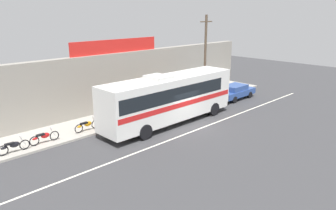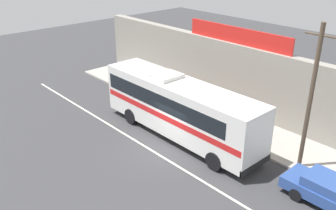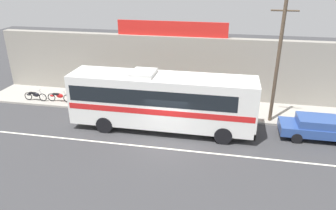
{
  "view_description": "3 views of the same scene",
  "coord_description": "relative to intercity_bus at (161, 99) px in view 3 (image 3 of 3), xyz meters",
  "views": [
    {
      "loc": [
        -16.7,
        -14.67,
        8.09
      ],
      "look_at": [
        0.1,
        2.4,
        1.12
      ],
      "focal_mm": 34.48,
      "sensor_mm": 36.0,
      "label": 1
    },
    {
      "loc": [
        13.9,
        -12.46,
        11.2
      ],
      "look_at": [
        -1.06,
        1.12,
        2.09
      ],
      "focal_mm": 39.27,
      "sensor_mm": 36.0,
      "label": 2
    },
    {
      "loc": [
        3.32,
        -16.12,
        9.47
      ],
      "look_at": [
        -0.09,
        1.27,
        1.82
      ],
      "focal_mm": 33.91,
      "sensor_mm": 36.0,
      "label": 3
    }
  ],
  "objects": [
    {
      "name": "ground_plane",
      "position": [
        0.61,
        -1.58,
        -2.07
      ],
      "size": [
        70.0,
        70.0,
        0.0
      ],
      "primitive_type": "plane",
      "color": "#3A3A3D"
    },
    {
      "name": "intercity_bus",
      "position": [
        0.0,
        0.0,
        0.0
      ],
      "size": [
        11.43,
        2.61,
        3.78
      ],
      "color": "white",
      "rests_on": "ground_plane"
    },
    {
      "name": "storefront_facade",
      "position": [
        0.61,
        5.77,
        0.33
      ],
      "size": [
        30.0,
        0.7,
        4.8
      ],
      "primitive_type": "cube",
      "color": "gray",
      "rests_on": "ground_plane"
    },
    {
      "name": "motorcycle_blue",
      "position": [
        -5.41,
        2.59,
        -1.5
      ],
      "size": [
        1.92,
        0.56,
        0.94
      ],
      "color": "black",
      "rests_on": "sidewalk_slab"
    },
    {
      "name": "road_center_stripe",
      "position": [
        0.61,
        -2.38,
        -2.06
      ],
      "size": [
        30.0,
        0.14,
        0.01
      ],
      "primitive_type": "cube",
      "color": "silver",
      "rests_on": "ground_plane"
    },
    {
      "name": "motorcycle_green",
      "position": [
        -10.36,
        2.41,
        -1.5
      ],
      "size": [
        1.84,
        0.56,
        0.94
      ],
      "color": "black",
      "rests_on": "sidewalk_slab"
    },
    {
      "name": "sidewalk_slab",
      "position": [
        0.61,
        3.62,
        -2.0
      ],
      "size": [
        30.0,
        3.6,
        0.14
      ],
      "primitive_type": "cube",
      "color": "#A8A399",
      "rests_on": "ground_plane"
    },
    {
      "name": "utility_pole",
      "position": [
        6.94,
        2.32,
        2.05
      ],
      "size": [
        1.6,
        0.22,
        7.68
      ],
      "color": "brown",
      "rests_on": "sidewalk_slab"
    },
    {
      "name": "parked_car",
      "position": [
        9.48,
        0.57,
        -1.33
      ],
      "size": [
        4.44,
        1.83,
        1.37
      ],
      "color": "#2D4C93",
      "rests_on": "ground_plane"
    },
    {
      "name": "pedestrian_far_right",
      "position": [
        3.77,
        3.28,
        -0.94
      ],
      "size": [
        0.3,
        0.48,
        1.69
      ],
      "color": "navy",
      "rests_on": "sidewalk_slab"
    },
    {
      "name": "storefront_billboard",
      "position": [
        -0.39,
        5.77,
        3.28
      ],
      "size": [
        8.35,
        0.12,
        1.1
      ],
      "primitive_type": "cube",
      "color": "red",
      "rests_on": "storefront_facade"
    },
    {
      "name": "motorcycle_red",
      "position": [
        -8.47,
        2.55,
        -1.5
      ],
      "size": [
        1.91,
        0.56,
        0.94
      ],
      "color": "black",
      "rests_on": "sidewalk_slab"
    }
  ]
}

